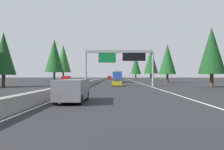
# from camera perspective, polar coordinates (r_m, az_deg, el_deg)

# --- Properties ---
(ground_plane) EXTENTS (320.00, 320.00, 0.00)m
(ground_plane) POSITION_cam_1_polar(r_m,az_deg,el_deg) (65.57, -3.62, -1.87)
(ground_plane) COLOR #262628
(median_barrier) EXTENTS (180.00, 0.56, 0.90)m
(median_barrier) POSITION_cam_1_polar(r_m,az_deg,el_deg) (85.52, -2.75, -1.16)
(median_barrier) COLOR gray
(median_barrier) RESTS_ON ground
(shoulder_stripe_right) EXTENTS (160.00, 0.16, 0.01)m
(shoulder_stripe_right) POSITION_cam_1_polar(r_m,az_deg,el_deg) (75.61, 5.73, -1.63)
(shoulder_stripe_right) COLOR silver
(shoulder_stripe_right) RESTS_ON ground
(shoulder_stripe_median) EXTENTS (160.00, 0.16, 0.01)m
(shoulder_stripe_median) POSITION_cam_1_polar(r_m,az_deg,el_deg) (75.52, -2.82, -1.64)
(shoulder_stripe_median) COLOR silver
(shoulder_stripe_median) RESTS_ON ground
(sign_gantry_overhead) EXTENTS (0.50, 12.68, 6.66)m
(sign_gantry_overhead) POSITION_cam_1_polar(r_m,az_deg,el_deg) (41.83, 2.06, 4.40)
(sign_gantry_overhead) COLOR gray
(sign_gantry_overhead) RESTS_ON ground
(minivan_distant_a) EXTENTS (5.00, 1.95, 1.69)m
(minivan_distant_a) POSITION_cam_1_polar(r_m,az_deg,el_deg) (17.44, -9.82, -3.57)
(minivan_distant_a) COLOR slate
(minivan_distant_a) RESTS_ON ground
(sedan_near_right) EXTENTS (4.40, 1.80, 1.47)m
(sedan_near_right) POSITION_cam_1_polar(r_m,az_deg,el_deg) (43.49, 1.24, -1.86)
(sedan_near_right) COLOR #AD931E
(sedan_near_right) RESTS_ON ground
(sedan_far_right) EXTENTS (4.40, 1.80, 1.47)m
(sedan_far_right) POSITION_cam_1_polar(r_m,az_deg,el_deg) (84.48, 1.24, -1.02)
(sedan_far_right) COLOR #AD931E
(sedan_far_right) RESTS_ON ground
(sedan_mid_right) EXTENTS (4.40, 1.80, 1.47)m
(sedan_mid_right) POSITION_cam_1_polar(r_m,az_deg,el_deg) (97.25, 1.13, -0.90)
(sedan_mid_right) COLOR maroon
(sedan_mid_right) RESTS_ON ground
(box_truck_near_center) EXTENTS (8.50, 2.40, 2.95)m
(box_truck_near_center) POSITION_cam_1_polar(r_m,az_deg,el_deg) (112.92, 1.17, -0.32)
(box_truck_near_center) COLOR white
(box_truck_near_center) RESTS_ON ground
(pickup_far_left) EXTENTS (5.60, 2.00, 1.86)m
(pickup_far_left) POSITION_cam_1_polar(r_m,az_deg,el_deg) (121.33, -0.63, -0.64)
(pickup_far_left) COLOR maroon
(pickup_far_left) RESTS_ON ground
(bus_distant_b) EXTENTS (11.50, 2.55, 3.10)m
(bus_distant_b) POSITION_cam_1_polar(r_m,az_deg,el_deg) (67.73, 1.31, -0.36)
(bus_distant_b) COLOR #1E4793
(bus_distant_b) RESTS_ON ground
(oncoming_near) EXTENTS (5.60, 2.00, 1.86)m
(oncoming_near) POSITION_cam_1_polar(r_m,az_deg,el_deg) (54.02, -11.51, -1.27)
(oncoming_near) COLOR maroon
(oncoming_near) RESTS_ON ground
(conifer_right_near) EXTENTS (4.51, 4.51, 10.25)m
(conifer_right_near) POSITION_cam_1_polar(r_m,az_deg,el_deg) (42.41, 23.70, 5.61)
(conifer_right_near) COLOR #4C3823
(conifer_right_near) RESTS_ON ground
(conifer_right_mid) EXTENTS (4.76, 4.76, 10.81)m
(conifer_right_mid) POSITION_cam_1_polar(r_m,az_deg,el_deg) (65.40, 13.71, 3.89)
(conifer_right_mid) COLOR #4C3823
(conifer_right_mid) RESTS_ON ground
(conifer_right_far) EXTENTS (5.54, 5.54, 12.60)m
(conifer_right_far) POSITION_cam_1_polar(r_m,az_deg,el_deg) (89.77, 9.73, 3.49)
(conifer_right_far) COLOR #4C3823
(conifer_right_far) RESTS_ON ground
(conifer_right_distant) EXTENTS (5.34, 5.34, 12.14)m
(conifer_right_distant) POSITION_cam_1_polar(r_m,az_deg,el_deg) (115.22, 5.97, 2.56)
(conifer_right_distant) COLOR #4C3823
(conifer_right_distant) RESTS_ON ground
(conifer_left_near) EXTENTS (4.22, 4.22, 9.60)m
(conifer_left_near) POSITION_cam_1_polar(r_m,az_deg,el_deg) (44.34, -25.55, 4.84)
(conifer_left_near) COLOR #4C3823
(conifer_left_near) RESTS_ON ground
(conifer_left_mid) EXTENTS (6.42, 6.42, 14.58)m
(conifer_left_mid) POSITION_cam_1_polar(r_m,az_deg,el_deg) (80.79, -14.27, 4.76)
(conifer_left_mid) COLOR #4C3823
(conifer_left_mid) RESTS_ON ground
(conifer_left_far) EXTENTS (7.01, 7.01, 15.92)m
(conifer_left_far) POSITION_cam_1_polar(r_m,az_deg,el_deg) (105.04, -12.13, 4.08)
(conifer_left_far) COLOR #4C3823
(conifer_left_far) RESTS_ON ground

